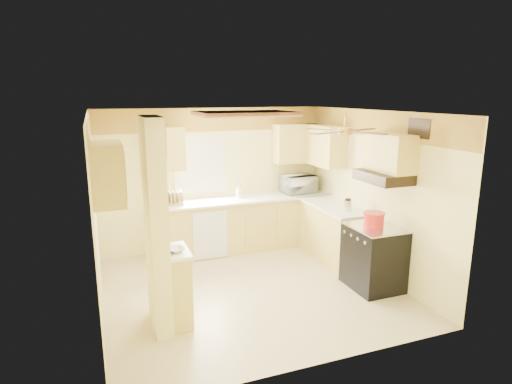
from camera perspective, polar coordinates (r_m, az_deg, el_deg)
name	(u,v)px	position (r m, az deg, el deg)	size (l,w,h in m)	color
floor	(251,289)	(6.29, -0.71, -12.79)	(4.00, 4.00, 0.00)	#CBB48C
ceiling	(250,112)	(5.67, -0.78, 10.60)	(4.00, 4.00, 0.00)	white
wall_back	(214,179)	(7.63, -5.61, 1.69)	(4.00, 4.00, 0.00)	#F8EB97
wall_front	(317,251)	(4.20, 8.20, -7.85)	(4.00, 4.00, 0.00)	#F8EB97
wall_left	(95,219)	(5.53, -20.65, -3.45)	(3.80, 3.80, 0.00)	#F8EB97
wall_right	(373,193)	(6.78, 15.36, -0.14)	(3.80, 3.80, 0.00)	#F8EB97
wallpaper_border	(213,120)	(7.47, -5.74, 9.58)	(4.00, 0.02, 0.40)	yellow
partition_column	(156,227)	(5.04, -13.19, -4.52)	(0.20, 0.70, 2.50)	#F8EB97
partition_ledge	(178,288)	(5.36, -10.35, -12.50)	(0.25, 0.55, 0.90)	#DFCD6A
ledge_top	(176,251)	(5.17, -10.56, -7.79)	(0.28, 0.58, 0.04)	white
lower_cabinets_back	(246,224)	(7.69, -1.28, -4.32)	(3.00, 0.60, 0.90)	#DFCD6A
lower_cabinets_right	(334,233)	(7.31, 10.32, -5.44)	(0.60, 1.40, 0.90)	#DFCD6A
countertop_back	(247,199)	(7.55, -1.27, -0.93)	(3.04, 0.64, 0.04)	white
countertop_right	(334,206)	(7.18, 10.40, -1.89)	(0.64, 1.44, 0.04)	white
dishwasher_panel	(210,235)	(7.20, -6.11, -5.76)	(0.58, 0.02, 0.80)	white
window	(200,164)	(7.50, -7.48, 3.78)	(0.92, 0.02, 1.02)	white
upper_cab_back_left	(166,149)	(7.19, -11.93, 5.63)	(0.60, 0.35, 0.70)	#DFCD6A
upper_cab_back_right	(298,143)	(7.91, 5.61, 6.49)	(0.90, 0.35, 0.70)	#DFCD6A
upper_cab_right	(324,145)	(7.62, 9.05, 6.15)	(0.35, 1.00, 0.70)	#DFCD6A
upper_cab_left_wall	(107,173)	(5.16, -19.22, 2.37)	(0.35, 0.75, 0.70)	#DFCD6A
upper_cab_over_stove	(390,153)	(6.12, 17.42, 5.02)	(0.35, 0.76, 0.52)	#DFCD6A
stove	(374,257)	(6.40, 15.40, -8.34)	(0.68, 0.77, 0.92)	black
range_hood	(383,177)	(6.12, 16.58, 1.94)	(0.50, 0.76, 0.14)	black
poster_menu	(163,175)	(4.91, -12.26, 2.29)	(0.02, 0.42, 0.57)	black
poster_nashville	(166,230)	(5.06, -11.90, -4.95)	(0.02, 0.42, 0.57)	black
ceiling_light_panel	(245,114)	(6.18, -1.49, 10.38)	(1.35, 0.95, 0.06)	brown
ceiling_fan	(345,131)	(5.49, 11.74, 8.02)	(1.15, 1.15, 0.26)	gold
vent_grate	(419,128)	(5.92, 20.93, 7.92)	(0.02, 0.40, 0.25)	black
microwave	(299,184)	(7.94, 5.76, 1.06)	(0.59, 0.40, 0.33)	white
bowl	(176,250)	(5.10, -10.57, -7.58)	(0.20, 0.20, 0.05)	white
dutch_oven	(374,219)	(6.23, 15.45, -3.52)	(0.30, 0.30, 0.20)	red
kettle	(348,205)	(6.84, 12.14, -1.73)	(0.13, 0.13, 0.20)	silver
dish_rack	(172,200)	(7.22, -11.19, -1.04)	(0.39, 0.30, 0.21)	tan
utensil_crock	(239,193)	(7.57, -2.28, -0.16)	(0.11, 0.11, 0.23)	white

